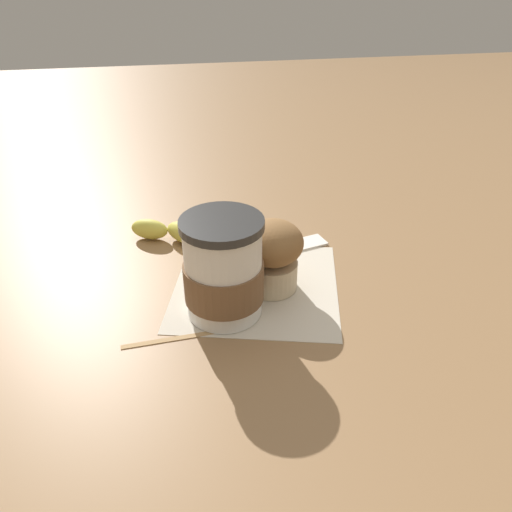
% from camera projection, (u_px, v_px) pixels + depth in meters
% --- Properties ---
extents(ground_plane, '(3.00, 3.00, 0.00)m').
position_uv_depth(ground_plane, '(256.00, 286.00, 0.66)').
color(ground_plane, '#936D47').
extents(paper_napkin, '(0.26, 0.26, 0.00)m').
position_uv_depth(paper_napkin, '(256.00, 285.00, 0.66)').
color(paper_napkin, beige).
rests_on(paper_napkin, ground_plane).
extents(coffee_cup, '(0.10, 0.10, 0.13)m').
position_uv_depth(coffee_cup, '(224.00, 271.00, 0.58)').
color(coffee_cup, white).
rests_on(coffee_cup, paper_napkin).
extents(muffin, '(0.08, 0.08, 0.10)m').
position_uv_depth(muffin, '(272.00, 253.00, 0.63)').
color(muffin, beige).
rests_on(muffin, paper_napkin).
extents(banana, '(0.17, 0.16, 0.03)m').
position_uv_depth(banana, '(197.00, 241.00, 0.73)').
color(banana, '#D6CC4C').
rests_on(banana, paper_napkin).
extents(sugar_packet, '(0.04, 0.06, 0.01)m').
position_uv_depth(sugar_packet, '(309.00, 242.00, 0.75)').
color(sugar_packet, white).
rests_on(sugar_packet, ground_plane).
extents(wooden_stirrer, '(0.01, 0.11, 0.00)m').
position_uv_depth(wooden_stirrer, '(170.00, 339.00, 0.57)').
color(wooden_stirrer, tan).
rests_on(wooden_stirrer, ground_plane).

